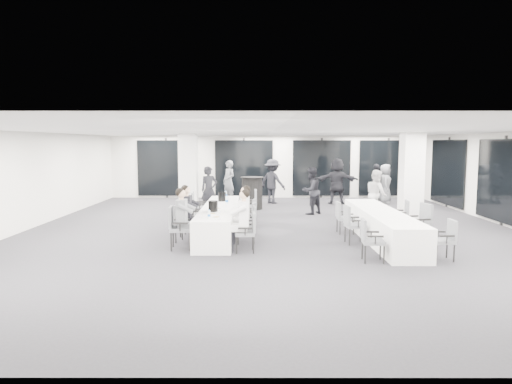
# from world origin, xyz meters

# --- Properties ---
(room) EXTENTS (14.04, 16.04, 2.84)m
(room) POSITION_xyz_m (0.89, 1.11, 1.39)
(room) COLOR #242328
(room) RESTS_ON ground
(column_left) EXTENTS (0.60, 0.60, 2.80)m
(column_left) POSITION_xyz_m (-2.80, 3.20, 1.40)
(column_left) COLOR silver
(column_left) RESTS_ON floor
(column_right) EXTENTS (0.60, 0.60, 2.80)m
(column_right) POSITION_xyz_m (4.20, 1.00, 1.40)
(column_right) COLOR silver
(column_right) RESTS_ON floor
(banquet_table_main) EXTENTS (0.90, 5.00, 0.75)m
(banquet_table_main) POSITION_xyz_m (-1.45, -0.24, 0.38)
(banquet_table_main) COLOR silver
(banquet_table_main) RESTS_ON floor
(banquet_table_side) EXTENTS (0.90, 5.00, 0.75)m
(banquet_table_side) POSITION_xyz_m (2.76, -1.09, 0.38)
(banquet_table_side) COLOR silver
(banquet_table_side) RESTS_ON floor
(cocktail_table) EXTENTS (0.87, 0.87, 1.21)m
(cocktail_table) POSITION_xyz_m (-0.60, 4.40, 0.61)
(cocktail_table) COLOR black
(cocktail_table) RESTS_ON floor
(chair_main_left_near) EXTENTS (0.54, 0.59, 1.00)m
(chair_main_left_near) POSITION_xyz_m (-2.29, -2.10, 0.57)
(chair_main_left_near) COLOR #565A5E
(chair_main_left_near) RESTS_ON floor
(chair_main_left_second) EXTENTS (0.57, 0.60, 0.94)m
(chair_main_left_second) POSITION_xyz_m (-2.28, -1.31, 0.53)
(chair_main_left_second) COLOR #565A5E
(chair_main_left_second) RESTS_ON floor
(chair_main_left_mid) EXTENTS (0.57, 0.61, 0.99)m
(chair_main_left_mid) POSITION_xyz_m (-2.28, -0.59, 0.56)
(chair_main_left_mid) COLOR #565A5E
(chair_main_left_mid) RESTS_ON floor
(chair_main_left_fourth) EXTENTS (0.46, 0.51, 0.88)m
(chair_main_left_fourth) POSITION_xyz_m (-2.27, 0.23, 0.50)
(chair_main_left_fourth) COLOR #565A5E
(chair_main_left_fourth) RESTS_ON floor
(chair_main_left_far) EXTENTS (0.51, 0.56, 0.95)m
(chair_main_left_far) POSITION_xyz_m (-2.28, 1.47, 0.54)
(chair_main_left_far) COLOR #565A5E
(chair_main_left_far) RESTS_ON floor
(chair_main_right_near) EXTENTS (0.48, 0.53, 0.90)m
(chair_main_right_near) POSITION_xyz_m (-0.62, -2.37, 0.52)
(chair_main_right_near) COLOR #565A5E
(chair_main_right_near) RESTS_ON floor
(chair_main_right_second) EXTENTS (0.49, 0.54, 0.93)m
(chair_main_right_second) POSITION_xyz_m (-0.62, -1.45, 0.53)
(chair_main_right_second) COLOR #565A5E
(chair_main_right_second) RESTS_ON floor
(chair_main_right_mid) EXTENTS (0.51, 0.55, 0.88)m
(chair_main_right_mid) POSITION_xyz_m (-0.62, -0.44, 0.50)
(chair_main_right_mid) COLOR #565A5E
(chair_main_right_mid) RESTS_ON floor
(chair_main_right_fourth) EXTENTS (0.52, 0.55, 0.90)m
(chair_main_right_fourth) POSITION_xyz_m (-0.62, 0.22, 0.51)
(chair_main_right_fourth) COLOR #565A5E
(chair_main_right_fourth) RESTS_ON floor
(chair_main_right_far) EXTENTS (0.53, 0.59, 1.03)m
(chair_main_right_far) POSITION_xyz_m (-0.61, 1.46, 0.59)
(chair_main_right_far) COLOR #565A5E
(chair_main_right_far) RESTS_ON floor
(chair_side_left_near) EXTENTS (0.49, 0.53, 0.90)m
(chair_side_left_near) POSITION_xyz_m (1.93, -3.23, 0.51)
(chair_side_left_near) COLOR #565A5E
(chair_side_left_near) RESTS_ON floor
(chair_side_left_mid) EXTENTS (0.51, 0.56, 0.94)m
(chair_side_left_mid) POSITION_xyz_m (1.93, -1.52, 0.54)
(chair_side_left_mid) COLOR #565A5E
(chair_side_left_mid) RESTS_ON floor
(chair_side_left_far) EXTENTS (0.46, 0.51, 0.87)m
(chair_side_left_far) POSITION_xyz_m (1.93, -0.24, 0.50)
(chair_side_left_far) COLOR #565A5E
(chair_side_left_far) RESTS_ON floor
(chair_side_right_near) EXTENTS (0.44, 0.49, 0.87)m
(chair_side_right_near) POSITION_xyz_m (3.59, -3.10, 0.50)
(chair_side_right_near) COLOR #565A5E
(chair_side_right_near) RESTS_ON floor
(chair_side_right_mid) EXTENTS (0.60, 0.63, 1.00)m
(chair_side_right_mid) POSITION_xyz_m (3.60, -1.56, 0.57)
(chair_side_right_mid) COLOR #565A5E
(chair_side_right_mid) RESTS_ON floor
(chair_side_right_far) EXTENTS (0.52, 0.56, 0.91)m
(chair_side_right_far) POSITION_xyz_m (3.59, -0.13, 0.52)
(chair_side_right_far) COLOR #565A5E
(chair_side_right_far) RESTS_ON floor
(seated_guest_a) EXTENTS (0.50, 0.38, 1.44)m
(seated_guest_a) POSITION_xyz_m (-2.12, -2.09, 0.81)
(seated_guest_a) COLOR slate
(seated_guest_a) RESTS_ON floor
(seated_guest_b) EXTENTS (0.50, 0.38, 1.44)m
(seated_guest_b) POSITION_xyz_m (-2.12, -1.33, 0.81)
(seated_guest_b) COLOR black
(seated_guest_b) RESTS_ON floor
(seated_guest_c) EXTENTS (0.50, 0.38, 1.44)m
(seated_guest_c) POSITION_xyz_m (-0.78, -2.38, 0.81)
(seated_guest_c) COLOR silver
(seated_guest_c) RESTS_ON floor
(seated_guest_d) EXTENTS (0.50, 0.38, 1.44)m
(seated_guest_d) POSITION_xyz_m (-0.78, -1.45, 0.81)
(seated_guest_d) COLOR silver
(seated_guest_d) RESTS_ON floor
(standing_guest_a) EXTENTS (0.87, 0.81, 1.88)m
(standing_guest_a) POSITION_xyz_m (-2.10, 3.32, 0.94)
(standing_guest_a) COLOR black
(standing_guest_a) RESTS_ON floor
(standing_guest_b) EXTENTS (1.04, 1.00, 1.86)m
(standing_guest_b) POSITION_xyz_m (1.46, 3.15, 0.93)
(standing_guest_b) COLOR black
(standing_guest_b) RESTS_ON floor
(standing_guest_c) EXTENTS (1.47, 1.35, 2.06)m
(standing_guest_c) POSITION_xyz_m (0.23, 6.03, 1.03)
(standing_guest_c) COLOR black
(standing_guest_c) RESTS_ON floor
(standing_guest_d) EXTENTS (1.15, 1.23, 1.85)m
(standing_guest_d) POSITION_xyz_m (4.47, 5.98, 0.92)
(standing_guest_d) COLOR black
(standing_guest_d) RESTS_ON floor
(standing_guest_e) EXTENTS (0.73, 0.98, 1.82)m
(standing_guest_e) POSITION_xyz_m (4.89, 6.15, 0.91)
(standing_guest_e) COLOR slate
(standing_guest_e) RESTS_ON floor
(standing_guest_f) EXTENTS (2.02, 0.99, 2.12)m
(standing_guest_f) POSITION_xyz_m (2.84, 5.85, 1.06)
(standing_guest_f) COLOR black
(standing_guest_f) RESTS_ON floor
(standing_guest_g) EXTENTS (0.91, 0.93, 1.98)m
(standing_guest_g) POSITION_xyz_m (-1.59, 6.47, 0.99)
(standing_guest_g) COLOR slate
(standing_guest_g) RESTS_ON floor
(standing_guest_h) EXTENTS (0.68, 0.95, 1.81)m
(standing_guest_h) POSITION_xyz_m (3.55, 2.42, 0.91)
(standing_guest_h) COLOR silver
(standing_guest_h) RESTS_ON floor
(ice_bucket_near) EXTENTS (0.24, 0.24, 0.27)m
(ice_bucket_near) POSITION_xyz_m (-1.53, -1.18, 0.89)
(ice_bucket_near) COLOR black
(ice_bucket_near) RESTS_ON banquet_table_main
(ice_bucket_far) EXTENTS (0.24, 0.24, 0.27)m
(ice_bucket_far) POSITION_xyz_m (-1.46, 0.89, 0.88)
(ice_bucket_far) COLOR black
(ice_bucket_far) RESTS_ON banquet_table_main
(water_bottle_a) EXTENTS (0.06, 0.06, 0.20)m
(water_bottle_a) POSITION_xyz_m (-1.52, -2.29, 0.85)
(water_bottle_a) COLOR silver
(water_bottle_a) RESTS_ON banquet_table_main
(water_bottle_b) EXTENTS (0.08, 0.08, 0.24)m
(water_bottle_b) POSITION_xyz_m (-1.27, 0.17, 0.87)
(water_bottle_b) COLOR silver
(water_bottle_b) RESTS_ON banquet_table_main
(water_bottle_c) EXTENTS (0.07, 0.07, 0.21)m
(water_bottle_c) POSITION_xyz_m (-1.41, 1.70, 0.86)
(water_bottle_c) COLOR silver
(water_bottle_c) RESTS_ON banquet_table_main
(plate_a) EXTENTS (0.19, 0.19, 0.03)m
(plate_a) POSITION_xyz_m (-1.50, -1.58, 0.76)
(plate_a) COLOR white
(plate_a) RESTS_ON banquet_table_main
(plate_b) EXTENTS (0.19, 0.19, 0.03)m
(plate_b) POSITION_xyz_m (-1.37, -2.10, 0.76)
(plate_b) COLOR white
(plate_b) RESTS_ON banquet_table_main
(plate_c) EXTENTS (0.20, 0.20, 0.03)m
(plate_c) POSITION_xyz_m (-1.47, -0.67, 0.76)
(plate_c) COLOR white
(plate_c) RESTS_ON banquet_table_main
(wine_glass) EXTENTS (0.08, 0.08, 0.21)m
(wine_glass) POSITION_xyz_m (-1.28, -2.35, 0.91)
(wine_glass) COLOR silver
(wine_glass) RESTS_ON banquet_table_main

